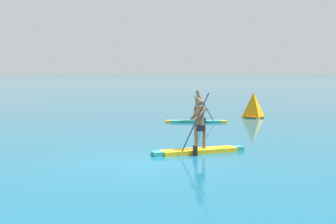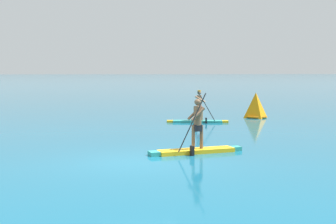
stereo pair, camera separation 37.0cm
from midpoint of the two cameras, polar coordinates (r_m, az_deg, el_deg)
ground at (r=14.18m, az=-3.87°, el=-6.04°), size 440.00×440.00×0.00m
paddleboarder_mid_center at (r=15.58m, az=3.07°, el=-3.67°), size 3.23×1.22×2.01m
paddleboarder_far_right at (r=24.42m, az=3.11°, el=-0.38°), size 3.20×1.00×1.71m
race_marker_buoy at (r=27.15m, az=9.92°, el=0.69°), size 1.27×1.27×1.44m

